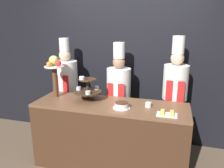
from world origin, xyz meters
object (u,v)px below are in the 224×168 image
Objects in this scene: fruit_pedestal at (54,69)px; cake_square_tray at (167,114)px; chef_center_left at (119,93)px; cup_white at (148,105)px; chef_center_right at (175,93)px; tiered_stand at (87,89)px; chef_left at (66,87)px; cake_round at (122,105)px.

cake_square_tray is (1.62, -0.28, -0.40)m from fruit_pedestal.
chef_center_left is at bearing 136.72° from cake_square_tray.
chef_center_left is (-0.53, 0.53, -0.05)m from cup_white.
tiered_stand is at bearing -156.93° from chef_center_right.
chef_center_left is at bearing 0.00° from chef_left.
cake_square_tray is 0.73m from chef_center_right.
cake_square_tray is at bearing -39.52° from cup_white.
chef_center_left is at bearing 107.33° from cake_round.
chef_center_left is at bearing 135.13° from cup_white.
cup_white is (0.85, -0.03, -0.13)m from tiered_stand.
chef_left reaches higher than cake_square_tray.
chef_left is 0.91m from chef_center_left.
fruit_pedestal is at bearing 176.89° from cup_white.
cup_white is 0.04× the size of chef_left.
chef_left reaches higher than fruit_pedestal.
cake_round is 2.81× the size of cup_white.
tiered_stand is 1.61× the size of cake_square_tray.
cake_round is at bearing -134.37° from chef_center_right.
cake_round is 0.12× the size of chef_left.
cake_round is 0.92m from chef_center_right.
chef_center_right reaches higher than cup_white.
cake_square_tray is (0.57, -0.07, -0.02)m from cake_round.
chef_center_left is 0.94× the size of chef_center_right.
chef_center_left is 0.85m from chef_center_right.
chef_center_right is at bearing 14.90° from fruit_pedestal.
tiered_stand is 0.21× the size of chef_center_right.
chef_left is at bearing -180.00° from chef_center_right.
tiered_stand is 0.64× the size of fruit_pedestal.
fruit_pedestal is at bearing -151.91° from chef_center_left.
fruit_pedestal is 1.14m from cake_round.
cup_white is at bearing -44.87° from chef_center_left.
fruit_pedestal is at bearing 170.33° from cake_square_tray.
chef_left is 1.03× the size of chef_center_left.
fruit_pedestal is at bearing -81.81° from chef_left.
cup_white is 0.05× the size of chef_center_left.
chef_center_left is (0.85, 0.45, -0.43)m from fruit_pedestal.
chef_left is 1.76m from chef_center_right.
cup_white is (1.37, -0.07, -0.38)m from fruit_pedestal.
chef_left reaches higher than tiered_stand.
cup_white is 0.75m from chef_center_left.
chef_center_left is (-0.77, 0.73, -0.03)m from cake_square_tray.
fruit_pedestal is 1.69m from cake_square_tray.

